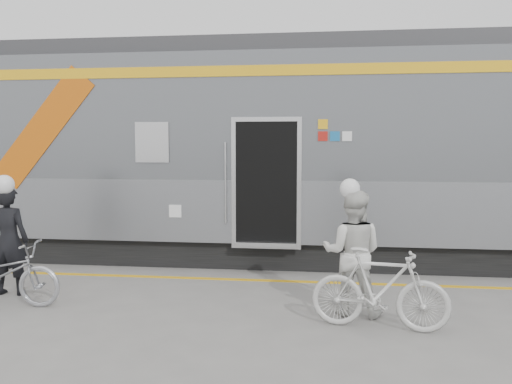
% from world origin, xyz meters
% --- Properties ---
extents(ground, '(90.00, 90.00, 0.00)m').
position_xyz_m(ground, '(0.00, 0.00, 0.00)').
color(ground, slate).
rests_on(ground, ground).
extents(train, '(24.00, 3.17, 4.10)m').
position_xyz_m(train, '(-1.56, 4.19, 2.05)').
color(train, black).
rests_on(train, ground).
extents(safety_strip, '(24.00, 0.12, 0.01)m').
position_xyz_m(safety_strip, '(0.00, 2.15, 0.00)').
color(safety_strip, gold).
rests_on(safety_strip, ground).
extents(man, '(0.61, 0.42, 1.62)m').
position_xyz_m(man, '(-2.98, 0.88, 0.81)').
color(man, black).
rests_on(man, ground).
extents(bicycle_left, '(1.72, 0.67, 0.89)m').
position_xyz_m(bicycle_left, '(-2.78, 0.33, 0.45)').
color(bicycle_left, '#A5A7AD').
rests_on(bicycle_left, ground).
extents(woman, '(0.88, 0.73, 1.63)m').
position_xyz_m(woman, '(2.00, 0.58, 0.82)').
color(woman, silver).
rests_on(woman, ground).
extents(bicycle_right, '(1.70, 0.71, 0.99)m').
position_xyz_m(bicycle_right, '(2.30, 0.03, 0.49)').
color(bicycle_right, '#BBBAB6').
rests_on(bicycle_right, ground).
extents(helmet_man, '(0.28, 0.28, 0.28)m').
position_xyz_m(helmet_man, '(-2.98, 0.88, 1.76)').
color(helmet_man, white).
rests_on(helmet_man, man).
extents(helmet_woman, '(0.26, 0.26, 0.26)m').
position_xyz_m(helmet_woman, '(2.00, 0.58, 1.76)').
color(helmet_woman, white).
rests_on(helmet_woman, woman).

